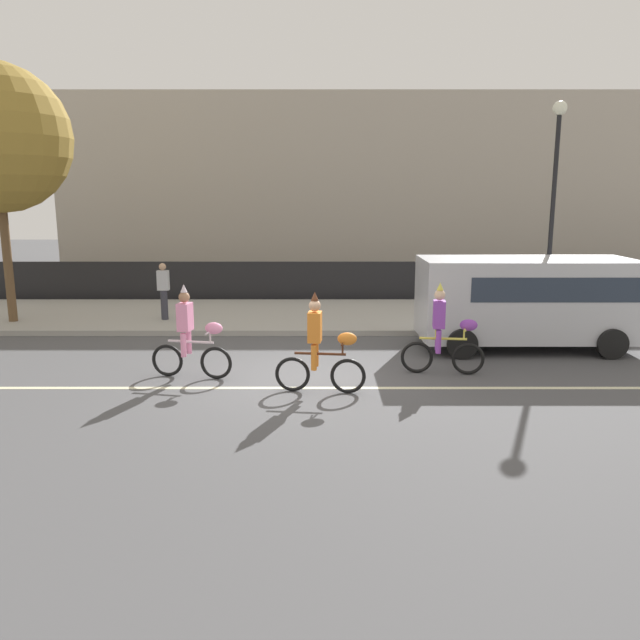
# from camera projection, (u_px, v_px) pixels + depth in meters

# --- Properties ---
(ground_plane) EXTENTS (80.00, 80.00, 0.00)m
(ground_plane) POSITION_uv_depth(u_px,v_px,m) (297.00, 381.00, 12.52)
(ground_plane) COLOR #4C4C4F
(road_centre_line) EXTENTS (36.00, 0.14, 0.01)m
(road_centre_line) POSITION_uv_depth(u_px,v_px,m) (296.00, 388.00, 12.03)
(road_centre_line) COLOR beige
(road_centre_line) RESTS_ON ground
(sidewalk_curb) EXTENTS (60.00, 5.00, 0.15)m
(sidewalk_curb) POSITION_uv_depth(u_px,v_px,m) (305.00, 315.00, 18.87)
(sidewalk_curb) COLOR #9E9B93
(sidewalk_curb) RESTS_ON ground
(fence_line) EXTENTS (40.00, 0.08, 1.40)m
(fence_line) POSITION_uv_depth(u_px,v_px,m) (306.00, 282.00, 21.59)
(fence_line) COLOR black
(fence_line) RESTS_ON ground
(building_backdrop) EXTENTS (28.00, 8.00, 7.76)m
(building_backdrop) POSITION_uv_depth(u_px,v_px,m) (384.00, 190.00, 29.40)
(building_backdrop) COLOR #B2A899
(building_backdrop) RESTS_ON ground
(parade_cyclist_pink) EXTENTS (1.70, 0.54, 1.92)m
(parade_cyclist_pink) POSITION_uv_depth(u_px,v_px,m) (190.00, 337.00, 12.55)
(parade_cyclist_pink) COLOR black
(parade_cyclist_pink) RESTS_ON ground
(parade_cyclist_orange) EXTENTS (1.72, 0.50, 1.92)m
(parade_cyclist_orange) POSITION_uv_depth(u_px,v_px,m) (320.00, 349.00, 11.61)
(parade_cyclist_orange) COLOR black
(parade_cyclist_orange) RESTS_ON ground
(parade_cyclist_purple) EXTENTS (1.72, 0.51, 1.92)m
(parade_cyclist_purple) POSITION_uv_depth(u_px,v_px,m) (443.00, 334.00, 12.84)
(parade_cyclist_purple) COLOR black
(parade_cyclist_purple) RESTS_ON ground
(parked_van_silver) EXTENTS (5.00, 2.22, 2.18)m
(parked_van_silver) POSITION_uv_depth(u_px,v_px,m) (527.00, 296.00, 14.92)
(parked_van_silver) COLOR silver
(parked_van_silver) RESTS_ON ground
(street_lamp_post) EXTENTS (0.36, 0.36, 5.86)m
(street_lamp_post) POSITION_uv_depth(u_px,v_px,m) (553.00, 182.00, 16.24)
(street_lamp_post) COLOR black
(street_lamp_post) RESTS_ON sidewalk_curb
(pedestrian_onlooker) EXTENTS (0.32, 0.20, 1.62)m
(pedestrian_onlooker) POSITION_uv_depth(u_px,v_px,m) (162.00, 290.00, 17.71)
(pedestrian_onlooker) COLOR #33333D
(pedestrian_onlooker) RESTS_ON sidewalk_curb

